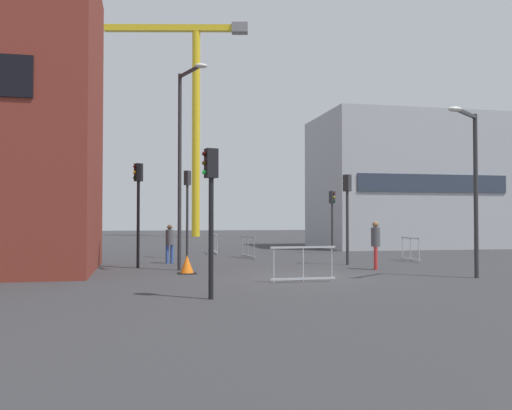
{
  "coord_description": "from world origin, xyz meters",
  "views": [
    {
      "loc": [
        -5.24,
        -17.18,
        1.89
      ],
      "look_at": [
        0.0,
        7.72,
        2.56
      ],
      "focal_mm": 38.78,
      "sensor_mm": 36.0,
      "label": 1
    }
  ],
  "objects": [
    {
      "name": "traffic_light_island",
      "position": [
        -5.31,
        4.92,
        2.74
      ],
      "size": [
        0.39,
        0.34,
        4.09
      ],
      "color": "black",
      "rests_on": "ground"
    },
    {
      "name": "construction_crane",
      "position": [
        0.58,
        44.62,
        15.66
      ],
      "size": [
        16.01,
        4.17,
        24.02
      ],
      "color": "yellow",
      "rests_on": "ground"
    },
    {
      "name": "office_block",
      "position": [
        12.57,
        17.79,
        4.44
      ],
      "size": [
        11.97,
        7.69,
        8.87
      ],
      "color": "#A8AAB2",
      "rests_on": "ground"
    },
    {
      "name": "traffic_light_median",
      "position": [
        -2.98,
        9.77,
        2.85
      ],
      "size": [
        0.36,
        0.37,
        4.27
      ],
      "color": "#2D2D30",
      "rests_on": "ground"
    },
    {
      "name": "traffic_light_verge",
      "position": [
        5.39,
        12.41,
        2.38
      ],
      "size": [
        0.32,
        0.39,
        3.5
      ],
      "color": "#2D2D30",
      "rests_on": "ground"
    },
    {
      "name": "pedestrian_walking",
      "position": [
        -3.98,
        6.94,
        0.97
      ],
      "size": [
        0.34,
        0.34,
        1.67
      ],
      "color": "#33519E",
      "rests_on": "ground"
    },
    {
      "name": "traffic_light_near",
      "position": [
        3.24,
        4.6,
        2.54
      ],
      "size": [
        0.35,
        0.38,
        3.77
      ],
      "color": "#2D2D30",
      "rests_on": "ground"
    },
    {
      "name": "safety_barrier_right_run",
      "position": [
        6.8,
        5.93,
        0.56
      ],
      "size": [
        0.13,
        1.87,
        1.08
      ],
      "color": "#B2B5BA",
      "rests_on": "ground"
    },
    {
      "name": "streetlamp_short",
      "position": [
        5.16,
        -1.36,
        3.3
      ],
      "size": [
        1.71,
        1.32,
        5.32
      ],
      "color": "#2D2D30",
      "rests_on": "ground"
    },
    {
      "name": "safety_barrier_mid_span",
      "position": [
        -1.14,
        13.41,
        0.56
      ],
      "size": [
        0.13,
        2.35,
        1.08
      ],
      "color": "#B2B5BA",
      "rests_on": "ground"
    },
    {
      "name": "streetlamp_tall",
      "position": [
        -3.7,
        3.33,
        4.38
      ],
      "size": [
        0.9,
        1.89,
        7.37
      ],
      "color": "#2D2D30",
      "rests_on": "ground"
    },
    {
      "name": "traffic_light_crosswalk",
      "position": [
        -3.59,
        -4.11,
        2.43
      ],
      "size": [
        0.39,
        0.3,
        3.58
      ],
      "color": "black",
      "rests_on": "ground"
    },
    {
      "name": "ground",
      "position": [
        0.0,
        0.0,
        0.0
      ],
      "size": [
        160.0,
        160.0,
        0.0
      ],
      "primitive_type": "plane",
      "color": "#333335"
    },
    {
      "name": "safety_barrier_front",
      "position": [
        -0.03,
        9.52,
        0.56
      ],
      "size": [
        0.31,
        2.16,
        1.08
      ],
      "color": "gray",
      "rests_on": "ground"
    },
    {
      "name": "safety_barrier_left_run",
      "position": [
        -0.4,
        -1.11,
        0.56
      ],
      "size": [
        2.06,
        0.15,
        1.08
      ],
      "color": "#B2B5BA",
      "rests_on": "ground"
    },
    {
      "name": "traffic_cone_by_barrier",
      "position": [
        -3.62,
        2.22,
        0.3
      ],
      "size": [
        0.64,
        0.64,
        0.64
      ],
      "color": "black",
      "rests_on": "ground"
    },
    {
      "name": "pedestrian_waiting",
      "position": [
        3.49,
        2.32,
        1.07
      ],
      "size": [
        0.34,
        0.34,
        1.83
      ],
      "color": "red",
      "rests_on": "ground"
    }
  ]
}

